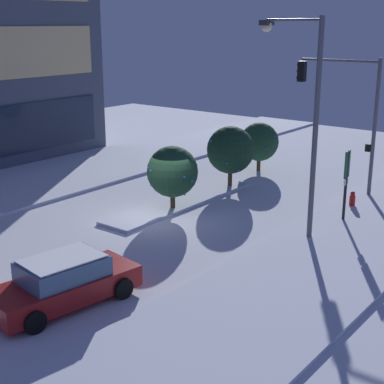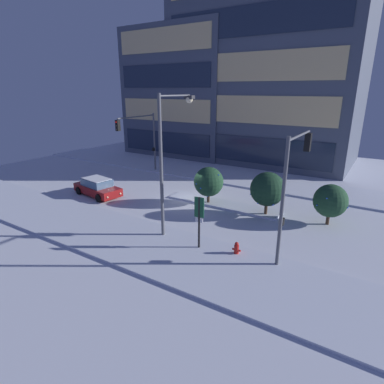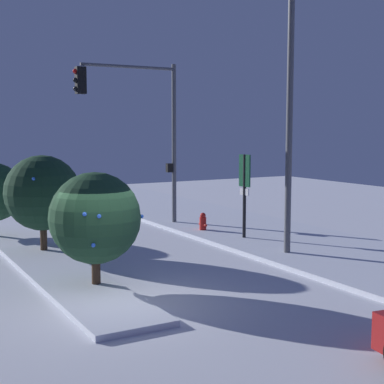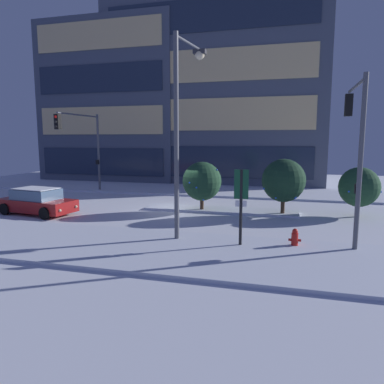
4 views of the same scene
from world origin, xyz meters
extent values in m
plane|color=silver|center=(0.00, 0.00, 0.00)|extent=(52.00, 52.00, 0.00)
cube|color=silver|center=(0.00, -7.91, 0.07)|extent=(52.00, 5.20, 0.14)
cube|color=silver|center=(2.32, 0.41, 0.07)|extent=(9.00, 1.80, 0.14)
sphere|color=#F9E5B2|center=(-5.27, -2.89, 0.50)|extent=(0.16, 0.16, 0.16)
cylinder|color=#565960|center=(8.72, -6.11, 3.29)|extent=(0.18, 0.18, 6.58)
cylinder|color=#565960|center=(8.72, -4.15, 6.38)|extent=(0.12, 3.92, 0.12)
cube|color=black|center=(8.72, -2.19, 5.78)|extent=(0.32, 0.36, 1.00)
sphere|color=red|center=(8.72, -2.00, 6.10)|extent=(0.20, 0.20, 0.20)
sphere|color=black|center=(8.72, -2.00, 5.78)|extent=(0.20, 0.20, 0.20)
sphere|color=black|center=(8.72, -2.00, 5.46)|extent=(0.20, 0.20, 0.20)
cube|color=black|center=(8.72, -5.89, 2.40)|extent=(0.20, 0.24, 0.36)
cylinder|color=#565960|center=(1.79, -6.45, 4.18)|extent=(0.20, 0.20, 8.36)
cylinder|color=red|center=(6.53, -6.19, 0.31)|extent=(0.26, 0.26, 0.62)
sphere|color=red|center=(6.53, -6.19, 0.69)|extent=(0.22, 0.22, 0.22)
cylinder|color=red|center=(6.35, -6.19, 0.34)|extent=(0.12, 0.10, 0.10)
cylinder|color=red|center=(6.71, -6.19, 0.34)|extent=(0.12, 0.10, 0.10)
cylinder|color=black|center=(4.47, -6.68, 1.55)|extent=(0.12, 0.12, 3.10)
cube|color=#144C2D|center=(4.47, -6.68, 2.53)|extent=(0.55, 0.12, 1.14)
cube|color=white|center=(4.47, -6.68, 1.78)|extent=(0.44, 0.10, 0.24)
cylinder|color=#473323|center=(5.91, 0.09, 0.48)|extent=(0.22, 0.22, 0.96)
sphere|color=#193823|center=(5.91, 0.09, 1.98)|extent=(2.39, 2.39, 2.39)
sphere|color=blue|center=(4.89, -0.39, 1.55)|extent=(0.10, 0.10, 0.10)
sphere|color=blue|center=(6.54, -0.44, 1.10)|extent=(0.10, 0.10, 0.10)
sphere|color=blue|center=(6.99, 0.43, 1.56)|extent=(0.10, 0.10, 0.10)
sphere|color=blue|center=(6.95, 0.68, 1.80)|extent=(0.10, 0.10, 0.10)
sphere|color=blue|center=(6.59, -0.43, 1.13)|extent=(0.10, 0.10, 0.10)
sphere|color=blue|center=(5.55, -0.65, 1.10)|extent=(0.10, 0.10, 0.10)
sphere|color=blue|center=(4.95, 0.60, 2.51)|extent=(0.10, 0.10, 0.10)
cylinder|color=#473323|center=(1.28, 0.03, 0.42)|extent=(0.22, 0.22, 0.83)
sphere|color=#1E4228|center=(1.28, 0.03, 1.80)|extent=(2.28, 2.28, 2.28)
sphere|color=blue|center=(0.82, -1.03, 1.82)|extent=(0.10, 0.10, 0.10)
sphere|color=blue|center=(0.33, 0.62, 2.06)|extent=(0.10, 0.10, 0.10)
sphere|color=blue|center=(1.99, 0.93, 1.71)|extent=(0.10, 0.10, 0.10)
sphere|color=blue|center=(1.24, -1.10, 1.57)|extent=(0.10, 0.10, 0.10)
sphere|color=blue|center=(0.19, 0.32, 2.01)|extent=(0.10, 0.10, 0.10)
sphere|color=blue|center=(1.49, -0.49, 0.80)|extent=(0.10, 0.10, 0.10)
sphere|color=blue|center=(2.18, -0.10, 2.50)|extent=(0.10, 0.10, 0.10)
sphere|color=blue|center=(0.31, 0.43, 1.33)|extent=(0.10, 0.10, 0.10)
sphere|color=blue|center=(9.27, -0.04, 1.50)|extent=(0.10, 0.10, 0.10)
sphere|color=blue|center=(9.81, -0.15, 2.10)|extent=(0.10, 0.10, 0.10)
camera|label=1|loc=(-17.65, -15.84, 8.15)|focal=54.10mm
camera|label=2|loc=(12.56, -20.19, 8.56)|focal=29.40mm
camera|label=3|loc=(-12.00, 4.81, 4.00)|focal=53.31mm
camera|label=4|loc=(6.30, -20.57, 4.25)|focal=34.17mm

